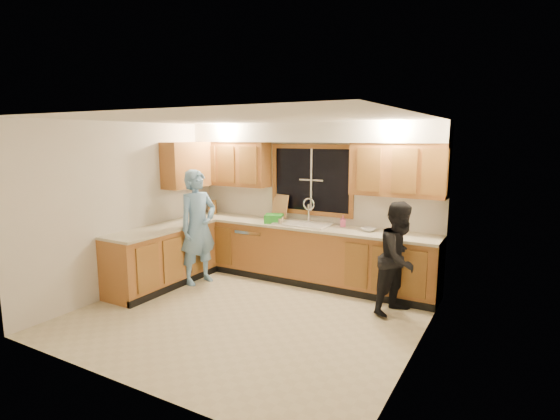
# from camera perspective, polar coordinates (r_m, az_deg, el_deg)

# --- Properties ---
(floor) EXTENTS (4.20, 4.20, 0.00)m
(floor) POSITION_cam_1_polar(r_m,az_deg,el_deg) (5.83, -4.29, -13.56)
(floor) COLOR beige
(floor) RESTS_ON ground
(ceiling) EXTENTS (4.20, 4.20, 0.00)m
(ceiling) POSITION_cam_1_polar(r_m,az_deg,el_deg) (5.37, -4.62, 11.82)
(ceiling) COLOR white
(wall_back) EXTENTS (4.20, 0.00, 4.20)m
(wall_back) POSITION_cam_1_polar(r_m,az_deg,el_deg) (7.10, 4.14, 1.12)
(wall_back) COLOR silver
(wall_back) RESTS_ON ground
(wall_left) EXTENTS (0.00, 3.80, 3.80)m
(wall_left) POSITION_cam_1_polar(r_m,az_deg,el_deg) (6.84, -19.20, 0.31)
(wall_left) COLOR silver
(wall_left) RESTS_ON ground
(wall_right) EXTENTS (0.00, 3.80, 3.80)m
(wall_right) POSITION_cam_1_polar(r_m,az_deg,el_deg) (4.65, 17.61, -3.74)
(wall_right) COLOR silver
(wall_right) RESTS_ON ground
(base_cabinets_back) EXTENTS (4.20, 0.60, 0.88)m
(base_cabinets_back) POSITION_cam_1_polar(r_m,az_deg,el_deg) (7.00, 3.00, -5.77)
(base_cabinets_back) COLOR #AB6931
(base_cabinets_back) RESTS_ON ground
(base_cabinets_left) EXTENTS (0.60, 1.90, 0.88)m
(base_cabinets_left) POSITION_cam_1_polar(r_m,az_deg,el_deg) (7.03, -15.07, -6.01)
(base_cabinets_left) COLOR #AB6931
(base_cabinets_left) RESTS_ON ground
(countertop_back) EXTENTS (4.20, 0.63, 0.04)m
(countertop_back) POSITION_cam_1_polar(r_m,az_deg,el_deg) (6.88, 2.98, -2.10)
(countertop_back) COLOR beige
(countertop_back) RESTS_ON base_cabinets_back
(countertop_left) EXTENTS (0.63, 1.90, 0.04)m
(countertop_left) POSITION_cam_1_polar(r_m,az_deg,el_deg) (6.91, -15.14, -2.35)
(countertop_left) COLOR beige
(countertop_left) RESTS_ON base_cabinets_left
(upper_cabinets_left) EXTENTS (1.35, 0.33, 0.75)m
(upper_cabinets_left) POSITION_cam_1_polar(r_m,az_deg,el_deg) (7.62, -6.14, 6.01)
(upper_cabinets_left) COLOR #AB6931
(upper_cabinets_left) RESTS_ON wall_back
(upper_cabinets_right) EXTENTS (1.35, 0.33, 0.75)m
(upper_cabinets_right) POSITION_cam_1_polar(r_m,az_deg,el_deg) (6.40, 15.21, 5.09)
(upper_cabinets_right) COLOR #AB6931
(upper_cabinets_right) RESTS_ON wall_back
(upper_cabinets_return) EXTENTS (0.33, 0.90, 0.75)m
(upper_cabinets_return) POSITION_cam_1_polar(r_m,az_deg,el_deg) (7.45, -12.12, 5.78)
(upper_cabinets_return) COLOR #AB6931
(upper_cabinets_return) RESTS_ON wall_left
(soffit) EXTENTS (4.20, 0.35, 0.30)m
(soffit) POSITION_cam_1_polar(r_m,az_deg,el_deg) (6.86, 3.61, 10.06)
(soffit) COLOR white
(soffit) RESTS_ON wall_back
(window_frame) EXTENTS (1.44, 0.03, 1.14)m
(window_frame) POSITION_cam_1_polar(r_m,az_deg,el_deg) (7.04, 4.14, 3.93)
(window_frame) COLOR black
(window_frame) RESTS_ON wall_back
(sink) EXTENTS (0.86, 0.52, 0.57)m
(sink) POSITION_cam_1_polar(r_m,az_deg,el_deg) (6.90, 3.05, -2.35)
(sink) COLOR silver
(sink) RESTS_ON countertop_back
(dishwasher) EXTENTS (0.60, 0.56, 0.82)m
(dishwasher) POSITION_cam_1_polar(r_m,az_deg,el_deg) (7.40, -2.96, -5.16)
(dishwasher) COLOR white
(dishwasher) RESTS_ON floor
(stove) EXTENTS (0.58, 0.75, 0.90)m
(stove) POSITION_cam_1_polar(r_m,az_deg,el_deg) (6.65, -18.53, -6.98)
(stove) COLOR white
(stove) RESTS_ON floor
(man) EXTENTS (0.58, 0.74, 1.79)m
(man) POSITION_cam_1_polar(r_m,az_deg,el_deg) (6.93, -10.66, -2.20)
(man) COLOR #6FA1D2
(man) RESTS_ON floor
(woman) EXTENTS (0.79, 0.88, 1.48)m
(woman) POSITION_cam_1_polar(r_m,az_deg,el_deg) (5.87, 15.40, -6.08)
(woman) COLOR black
(woman) RESTS_ON floor
(knife_block) EXTENTS (0.17, 0.17, 0.25)m
(knife_block) POSITION_cam_1_polar(r_m,az_deg,el_deg) (7.91, -8.81, 0.38)
(knife_block) COLOR #986329
(knife_block) RESTS_ON countertop_back
(cutting_board) EXTENTS (0.33, 0.17, 0.41)m
(cutting_board) POSITION_cam_1_polar(r_m,az_deg,el_deg) (7.29, -0.00, 0.41)
(cutting_board) COLOR tan
(cutting_board) RESTS_ON countertop_back
(dish_crate) EXTENTS (0.36, 0.35, 0.13)m
(dish_crate) POSITION_cam_1_polar(r_m,az_deg,el_deg) (7.03, -0.80, -1.12)
(dish_crate) COLOR green
(dish_crate) RESTS_ON countertop_back
(soap_bottle) EXTENTS (0.11, 0.11, 0.18)m
(soap_bottle) POSITION_cam_1_polar(r_m,az_deg,el_deg) (6.77, 8.23, -1.43)
(soap_bottle) COLOR #EB5992
(soap_bottle) RESTS_ON countertop_back
(bowl) EXTENTS (0.26, 0.26, 0.05)m
(bowl) POSITION_cam_1_polar(r_m,az_deg,el_deg) (6.51, 11.48, -2.52)
(bowl) COLOR silver
(bowl) RESTS_ON countertop_back
(can_left) EXTENTS (0.07, 0.07, 0.12)m
(can_left) POSITION_cam_1_polar(r_m,az_deg,el_deg) (6.93, 0.22, -1.33)
(can_left) COLOR beige
(can_left) RESTS_ON countertop_back
(can_right) EXTENTS (0.07, 0.07, 0.11)m
(can_right) POSITION_cam_1_polar(r_m,az_deg,el_deg) (6.82, -0.02, -1.55)
(can_right) COLOR beige
(can_right) RESTS_ON countertop_back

